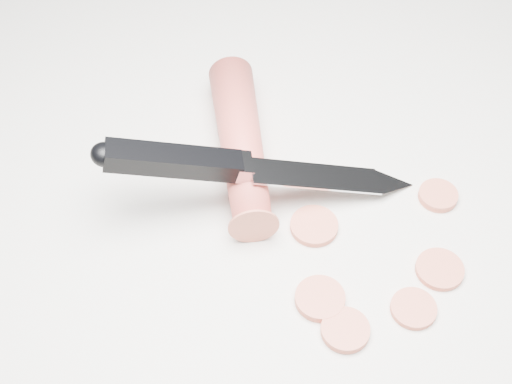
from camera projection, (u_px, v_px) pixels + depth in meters
ground at (334, 236)px, 0.58m from camera, size 2.40×2.40×0.00m
carrot at (241, 143)px, 0.62m from camera, size 0.12×0.18×0.04m
carrot_slice_0 at (320, 299)px, 0.54m from camera, size 0.04×0.04×0.01m
carrot_slice_1 at (438, 196)px, 0.61m from camera, size 0.03×0.03×0.01m
carrot_slice_2 at (345, 330)px, 0.53m from camera, size 0.04×0.04×0.01m
carrot_slice_3 at (413, 308)px, 0.54m from camera, size 0.04×0.04×0.01m
carrot_slice_4 at (440, 269)px, 0.56m from camera, size 0.04×0.04×0.01m
carrot_slice_5 at (314, 226)px, 0.59m from camera, size 0.04×0.04×0.01m
kitchen_knife at (262, 166)px, 0.58m from camera, size 0.25×0.15×0.08m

